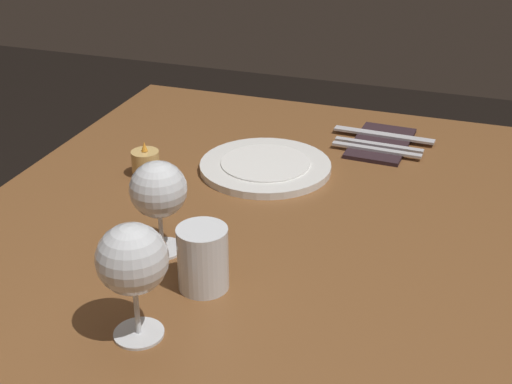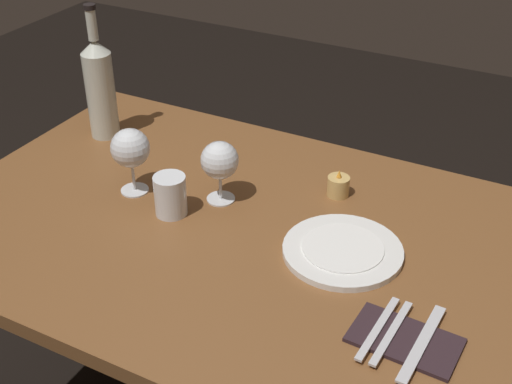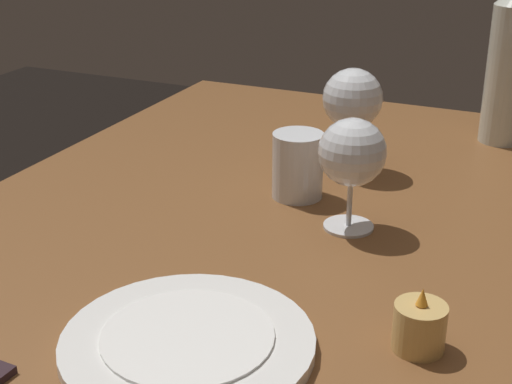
{
  "view_description": "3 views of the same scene",
  "coord_description": "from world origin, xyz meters",
  "px_view_note": "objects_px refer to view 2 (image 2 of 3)",
  "views": [
    {
      "loc": [
        -0.92,
        -0.37,
        1.33
      ],
      "look_at": [
        0.04,
        -0.04,
        0.82
      ],
      "focal_mm": 50.94,
      "sensor_mm": 36.0,
      "label": 1
    },
    {
      "loc": [
        0.64,
        -1.07,
        1.61
      ],
      "look_at": [
        0.06,
        0.03,
        0.82
      ],
      "focal_mm": 48.21,
      "sensor_mm": 36.0,
      "label": 2
    },
    {
      "loc": [
        0.81,
        0.33,
        1.17
      ],
      "look_at": [
        -0.01,
        -0.03,
        0.79
      ],
      "focal_mm": 53.14,
      "sensor_mm": 36.0,
      "label": 3
    }
  ],
  "objects_px": {
    "fork_inner": "(391,333)",
    "dinner_plate": "(343,250)",
    "folded_napkin": "(405,340)",
    "fork_outer": "(378,328)",
    "table_knife": "(422,343)",
    "water_tumbler": "(170,197)",
    "wine_glass_right": "(220,161)",
    "votive_candle": "(338,187)",
    "wine_bottle": "(100,87)",
    "wine_glass_left": "(130,149)"
  },
  "relations": [
    {
      "from": "water_tumbler",
      "to": "votive_candle",
      "type": "distance_m",
      "value": 0.39
    },
    {
      "from": "dinner_plate",
      "to": "table_knife",
      "type": "relative_size",
      "value": 1.19
    },
    {
      "from": "wine_glass_left",
      "to": "wine_glass_right",
      "type": "distance_m",
      "value": 0.21
    },
    {
      "from": "wine_glass_right",
      "to": "votive_candle",
      "type": "bearing_deg",
      "value": 31.88
    },
    {
      "from": "water_tumbler",
      "to": "dinner_plate",
      "type": "bearing_deg",
      "value": 5.69
    },
    {
      "from": "wine_glass_right",
      "to": "folded_napkin",
      "type": "relative_size",
      "value": 0.76
    },
    {
      "from": "wine_glass_left",
      "to": "dinner_plate",
      "type": "bearing_deg",
      "value": 0.27
    },
    {
      "from": "folded_napkin",
      "to": "fork_inner",
      "type": "height_order",
      "value": "fork_inner"
    },
    {
      "from": "water_tumbler",
      "to": "folded_napkin",
      "type": "xyz_separation_m",
      "value": [
        0.59,
        -0.15,
        -0.04
      ]
    },
    {
      "from": "wine_glass_right",
      "to": "folded_napkin",
      "type": "bearing_deg",
      "value": -25.45
    },
    {
      "from": "votive_candle",
      "to": "dinner_plate",
      "type": "distance_m",
      "value": 0.23
    },
    {
      "from": "fork_outer",
      "to": "wine_bottle",
      "type": "bearing_deg",
      "value": 157.2
    },
    {
      "from": "votive_candle",
      "to": "dinner_plate",
      "type": "bearing_deg",
      "value": -65.49
    },
    {
      "from": "dinner_plate",
      "to": "votive_candle",
      "type": "bearing_deg",
      "value": 114.51
    },
    {
      "from": "wine_bottle",
      "to": "fork_inner",
      "type": "height_order",
      "value": "wine_bottle"
    },
    {
      "from": "wine_glass_right",
      "to": "dinner_plate",
      "type": "bearing_deg",
      "value": -10.41
    },
    {
      "from": "wine_bottle",
      "to": "wine_glass_left",
      "type": "bearing_deg",
      "value": -39.41
    },
    {
      "from": "dinner_plate",
      "to": "wine_glass_left",
      "type": "bearing_deg",
      "value": -179.73
    },
    {
      "from": "wine_bottle",
      "to": "table_knife",
      "type": "height_order",
      "value": "wine_bottle"
    },
    {
      "from": "wine_glass_left",
      "to": "fork_outer",
      "type": "distance_m",
      "value": 0.7
    },
    {
      "from": "wine_bottle",
      "to": "dinner_plate",
      "type": "height_order",
      "value": "wine_bottle"
    },
    {
      "from": "wine_glass_left",
      "to": "wine_bottle",
      "type": "distance_m",
      "value": 0.31
    },
    {
      "from": "table_knife",
      "to": "wine_glass_right",
      "type": "bearing_deg",
      "value": 155.79
    },
    {
      "from": "wine_glass_left",
      "to": "wine_glass_right",
      "type": "xyz_separation_m",
      "value": [
        0.2,
        0.06,
        -0.01
      ]
    },
    {
      "from": "fork_outer",
      "to": "table_knife",
      "type": "height_order",
      "value": "same"
    },
    {
      "from": "water_tumbler",
      "to": "fork_outer",
      "type": "bearing_deg",
      "value": -15.26
    },
    {
      "from": "table_knife",
      "to": "wine_glass_left",
      "type": "bearing_deg",
      "value": 166.18
    },
    {
      "from": "fork_inner",
      "to": "folded_napkin",
      "type": "bearing_deg",
      "value": 0.0
    },
    {
      "from": "wine_glass_left",
      "to": "fork_outer",
      "type": "xyz_separation_m",
      "value": [
        0.67,
        -0.18,
        -0.1
      ]
    },
    {
      "from": "wine_glass_left",
      "to": "table_knife",
      "type": "height_order",
      "value": "wine_glass_left"
    },
    {
      "from": "wine_bottle",
      "to": "table_knife",
      "type": "bearing_deg",
      "value": -21.12
    },
    {
      "from": "wine_glass_left",
      "to": "fork_inner",
      "type": "xyz_separation_m",
      "value": [
        0.69,
        -0.18,
        -0.1
      ]
    },
    {
      "from": "fork_inner",
      "to": "dinner_plate",
      "type": "bearing_deg",
      "value": 131.72
    },
    {
      "from": "water_tumbler",
      "to": "table_knife",
      "type": "xyz_separation_m",
      "value": [
        0.62,
        -0.15,
        -0.03
      ]
    },
    {
      "from": "fork_outer",
      "to": "wine_glass_right",
      "type": "bearing_deg",
      "value": 152.22
    },
    {
      "from": "water_tumbler",
      "to": "votive_candle",
      "type": "bearing_deg",
      "value": 38.85
    },
    {
      "from": "wine_glass_left",
      "to": "water_tumbler",
      "type": "height_order",
      "value": "wine_glass_left"
    },
    {
      "from": "water_tumbler",
      "to": "dinner_plate",
      "type": "xyz_separation_m",
      "value": [
        0.4,
        0.04,
        -0.04
      ]
    },
    {
      "from": "wine_glass_right",
      "to": "water_tumbler",
      "type": "distance_m",
      "value": 0.14
    },
    {
      "from": "votive_candle",
      "to": "folded_napkin",
      "type": "height_order",
      "value": "votive_candle"
    },
    {
      "from": "wine_glass_right",
      "to": "folded_napkin",
      "type": "distance_m",
      "value": 0.58
    },
    {
      "from": "votive_candle",
      "to": "fork_outer",
      "type": "bearing_deg",
      "value": -59.06
    },
    {
      "from": "fork_inner",
      "to": "fork_outer",
      "type": "xyz_separation_m",
      "value": [
        -0.02,
        0.0,
        0.0
      ]
    },
    {
      "from": "wine_glass_right",
      "to": "wine_glass_left",
      "type": "bearing_deg",
      "value": -162.62
    },
    {
      "from": "wine_bottle",
      "to": "fork_outer",
      "type": "xyz_separation_m",
      "value": [
        0.91,
        -0.38,
        -0.13
      ]
    },
    {
      "from": "water_tumbler",
      "to": "folded_napkin",
      "type": "height_order",
      "value": "water_tumbler"
    },
    {
      "from": "dinner_plate",
      "to": "fork_outer",
      "type": "bearing_deg",
      "value": -52.87
    },
    {
      "from": "wine_glass_right",
      "to": "fork_outer",
      "type": "xyz_separation_m",
      "value": [
        0.47,
        -0.25,
        -0.09
      ]
    },
    {
      "from": "dinner_plate",
      "to": "fork_outer",
      "type": "distance_m",
      "value": 0.23
    },
    {
      "from": "dinner_plate",
      "to": "fork_inner",
      "type": "height_order",
      "value": "dinner_plate"
    }
  ]
}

